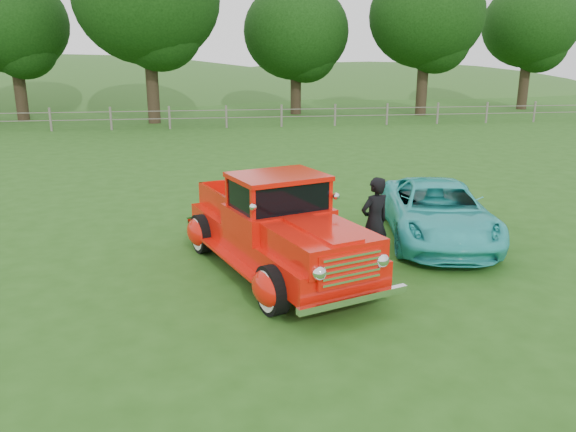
{
  "coord_description": "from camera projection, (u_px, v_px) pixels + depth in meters",
  "views": [
    {
      "loc": [
        -1.52,
        -8.59,
        3.69
      ],
      "look_at": [
        0.04,
        1.2,
        0.88
      ],
      "focal_mm": 35.0,
      "sensor_mm": 36.0,
      "label": 1
    }
  ],
  "objects": [
    {
      "name": "man",
      "position": [
        374.0,
        222.0,
        10.13
      ],
      "size": [
        0.71,
        0.59,
        1.65
      ],
      "primitive_type": "imported",
      "rotation": [
        0.0,
        0.0,
        3.53
      ],
      "color": "black",
      "rests_on": "ground"
    },
    {
      "name": "fence_line",
      "position": [
        226.0,
        117.0,
        30.13
      ],
      "size": [
        48.0,
        0.12,
        1.2
      ],
      "color": "#6E675D",
      "rests_on": "ground"
    },
    {
      "name": "tree_mid_west",
      "position": [
        12.0,
        24.0,
        32.66
      ],
      "size": [
        6.4,
        6.4,
        8.46
      ],
      "color": "#312318",
      "rests_on": "ground"
    },
    {
      "name": "tree_near_east",
      "position": [
        296.0,
        32.0,
        36.27
      ],
      "size": [
        6.8,
        6.8,
        8.33
      ],
      "color": "#312318",
      "rests_on": "ground"
    },
    {
      "name": "distant_hills",
      "position": [
        176.0,
        129.0,
        66.51
      ],
      "size": [
        116.0,
        60.0,
        18.0
      ],
      "color": "#2F5B21",
      "rests_on": "ground"
    },
    {
      "name": "tree_far_east",
      "position": [
        530.0,
        25.0,
        39.63
      ],
      "size": [
        6.6,
        6.6,
        8.86
      ],
      "color": "#312318",
      "rests_on": "ground"
    },
    {
      "name": "teal_sedan",
      "position": [
        437.0,
        212.0,
        11.64
      ],
      "size": [
        2.86,
        4.62,
        1.19
      ],
      "primitive_type": "imported",
      "rotation": [
        0.0,
        0.0,
        -0.22
      ],
      "color": "#30C1BF",
      "rests_on": "ground"
    },
    {
      "name": "red_pickup",
      "position": [
        277.0,
        229.0,
        9.81
      ],
      "size": [
        3.33,
        5.28,
        1.78
      ],
      "rotation": [
        0.0,
        0.0,
        0.33
      ],
      "color": "black",
      "rests_on": "ground"
    },
    {
      "name": "tree_mid_east",
      "position": [
        426.0,
        16.0,
        35.33
      ],
      "size": [
        7.2,
        7.2,
        9.44
      ],
      "color": "#312318",
      "rests_on": "ground"
    },
    {
      "name": "ground",
      "position": [
        297.0,
        286.0,
        9.4
      ],
      "size": [
        140.0,
        140.0,
        0.0
      ],
      "primitive_type": "plane",
      "color": "#245115",
      "rests_on": "ground"
    }
  ]
}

